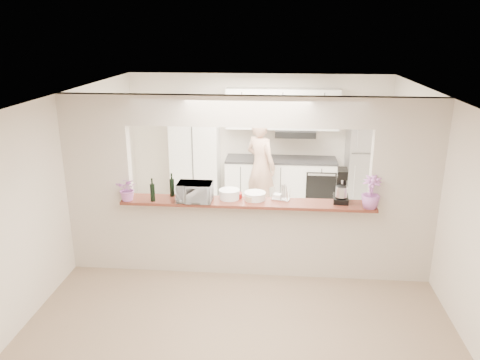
# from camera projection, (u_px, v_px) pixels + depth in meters

# --- Properties ---
(floor) EXTENTS (6.00, 6.00, 0.00)m
(floor) POSITION_uv_depth(u_px,v_px,m) (247.00, 271.00, 6.67)
(floor) COLOR gray
(floor) RESTS_ON ground
(tile_overlay) EXTENTS (5.00, 2.90, 0.01)m
(tile_overlay) POSITION_uv_depth(u_px,v_px,m) (253.00, 227.00, 8.14)
(tile_overlay) COLOR silver
(tile_overlay) RESTS_ON floor
(partition) EXTENTS (5.00, 0.15, 2.50)m
(partition) POSITION_uv_depth(u_px,v_px,m) (248.00, 172.00, 6.21)
(partition) COLOR beige
(partition) RESTS_ON floor
(bar_counter) EXTENTS (3.40, 0.38, 1.09)m
(bar_counter) POSITION_uv_depth(u_px,v_px,m) (247.00, 235.00, 6.49)
(bar_counter) COLOR beige
(bar_counter) RESTS_ON floor
(kitchen_cabinets) EXTENTS (3.15, 0.62, 2.25)m
(kitchen_cabinets) POSITION_uv_depth(u_px,v_px,m) (248.00, 156.00, 8.96)
(kitchen_cabinets) COLOR white
(kitchen_cabinets) RESTS_ON floor
(refrigerator) EXTENTS (0.75, 0.70, 1.70)m
(refrigerator) POSITION_uv_depth(u_px,v_px,m) (367.00, 166.00, 8.75)
(refrigerator) COLOR #9C9CA0
(refrigerator) RESTS_ON floor
(flower_left) EXTENTS (0.31, 0.27, 0.33)m
(flower_left) POSITION_uv_depth(u_px,v_px,m) (128.00, 189.00, 6.27)
(flower_left) COLOR #E67ACC
(flower_left) RESTS_ON bar_counter
(wine_bottle_a) EXTENTS (0.07, 0.07, 0.33)m
(wine_bottle_a) POSITION_uv_depth(u_px,v_px,m) (172.00, 187.00, 6.44)
(wine_bottle_a) COLOR black
(wine_bottle_a) RESTS_ON bar_counter
(wine_bottle_b) EXTENTS (0.06, 0.06, 0.32)m
(wine_bottle_b) POSITION_uv_depth(u_px,v_px,m) (153.00, 192.00, 6.26)
(wine_bottle_b) COLOR black
(wine_bottle_b) RESTS_ON bar_counter
(toaster_oven) EXTENTS (0.46, 0.31, 0.26)m
(toaster_oven) POSITION_uv_depth(u_px,v_px,m) (195.00, 192.00, 6.26)
(toaster_oven) COLOR #B7B7BC
(toaster_oven) RESTS_ON bar_counter
(serving_bowls) EXTENTS (0.34, 0.34, 0.21)m
(serving_bowls) POSITION_uv_depth(u_px,v_px,m) (197.00, 190.00, 6.40)
(serving_bowls) COLOR silver
(serving_bowls) RESTS_ON bar_counter
(plate_stack_a) EXTENTS (0.28, 0.28, 0.13)m
(plate_stack_a) POSITION_uv_depth(u_px,v_px,m) (229.00, 194.00, 6.36)
(plate_stack_a) COLOR white
(plate_stack_a) RESTS_ON bar_counter
(plate_stack_b) EXTENTS (0.29, 0.29, 0.10)m
(plate_stack_b) POSITION_uv_depth(u_px,v_px,m) (255.00, 196.00, 6.34)
(plate_stack_b) COLOR white
(plate_stack_b) RESTS_ON bar_counter
(red_bowl) EXTENTS (0.14, 0.14, 0.07)m
(red_bowl) POSITION_uv_depth(u_px,v_px,m) (237.00, 195.00, 6.41)
(red_bowl) COLOR maroon
(red_bowl) RESTS_ON bar_counter
(tan_bowl) EXTENTS (0.15, 0.15, 0.07)m
(tan_bowl) POSITION_uv_depth(u_px,v_px,m) (251.00, 198.00, 6.29)
(tan_bowl) COLOR tan
(tan_bowl) RESTS_ON bar_counter
(utensil_caddy) EXTENTS (0.27, 0.20, 0.22)m
(utensil_caddy) POSITION_uv_depth(u_px,v_px,m) (281.00, 193.00, 6.31)
(utensil_caddy) COLOR silver
(utensil_caddy) RESTS_ON bar_counter
(stand_mixer) EXTENTS (0.22, 0.33, 0.46)m
(stand_mixer) POSITION_uv_depth(u_px,v_px,m) (341.00, 187.00, 6.23)
(stand_mixer) COLOR black
(stand_mixer) RESTS_ON bar_counter
(flower_right) EXTENTS (0.28, 0.28, 0.43)m
(flower_right) POSITION_uv_depth(u_px,v_px,m) (371.00, 192.00, 5.99)
(flower_right) COLOR #AB61B5
(flower_right) RESTS_ON bar_counter
(person) EXTENTS (0.77, 0.75, 1.78)m
(person) POSITION_uv_depth(u_px,v_px,m) (261.00, 166.00, 8.57)
(person) COLOR tan
(person) RESTS_ON floor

